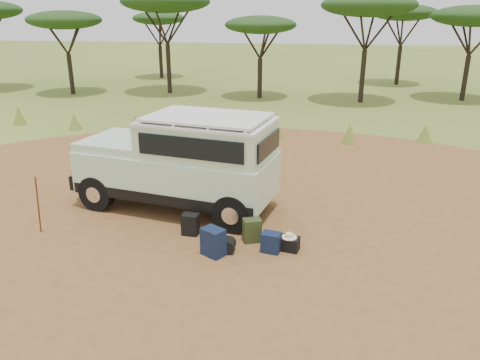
% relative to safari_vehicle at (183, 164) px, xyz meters
% --- Properties ---
extents(ground, '(140.00, 140.00, 0.00)m').
position_rel_safari_vehicle_xyz_m(ground, '(1.62, -0.90, -1.24)').
color(ground, '#4E6825').
rests_on(ground, ground).
extents(dirt_clearing, '(23.00, 23.00, 0.01)m').
position_rel_safari_vehicle_xyz_m(dirt_clearing, '(1.62, -0.90, -1.24)').
color(dirt_clearing, brown).
rests_on(dirt_clearing, ground).
extents(grass_fringe, '(36.60, 1.60, 0.90)m').
position_rel_safari_vehicle_xyz_m(grass_fringe, '(1.74, 7.77, -0.84)').
color(grass_fringe, '#4E6825').
rests_on(grass_fringe, ground).
extents(acacia_treeline, '(46.70, 13.20, 6.26)m').
position_rel_safari_vehicle_xyz_m(acacia_treeline, '(2.38, 18.90, 3.63)').
color(acacia_treeline, black).
rests_on(acacia_treeline, ground).
extents(safari_vehicle, '(5.56, 2.98, 2.57)m').
position_rel_safari_vehicle_xyz_m(safari_vehicle, '(0.00, 0.00, 0.00)').
color(safari_vehicle, '#B9D7B8').
rests_on(safari_vehicle, ground).
extents(walking_staff, '(0.25, 0.22, 1.48)m').
position_rel_safari_vehicle_xyz_m(walking_staff, '(-2.87, -2.12, -0.50)').
color(walking_staff, brown).
rests_on(walking_staff, ground).
extents(backpack_black, '(0.40, 0.31, 0.52)m').
position_rel_safari_vehicle_xyz_m(backpack_black, '(0.61, -1.53, -0.98)').
color(backpack_black, black).
rests_on(backpack_black, ground).
extents(backpack_navy, '(0.59, 0.54, 0.63)m').
position_rel_safari_vehicle_xyz_m(backpack_navy, '(1.37, -2.41, -0.93)').
color(backpack_navy, '#13233E').
rests_on(backpack_navy, ground).
extents(backpack_olive, '(0.48, 0.41, 0.55)m').
position_rel_safari_vehicle_xyz_m(backpack_olive, '(2.10, -1.62, -0.96)').
color(backpack_olive, '#2F3E1C').
rests_on(backpack_olive, ground).
extents(duffel_navy, '(0.45, 0.37, 0.45)m').
position_rel_safari_vehicle_xyz_m(duffel_navy, '(2.58, -2.03, -1.02)').
color(duffel_navy, '#13233E').
rests_on(duffel_navy, ground).
extents(hard_case, '(0.49, 0.39, 0.31)m').
position_rel_safari_vehicle_xyz_m(hard_case, '(2.97, -1.89, -1.09)').
color(hard_case, black).
rests_on(hard_case, ground).
extents(stuff_sack, '(0.33, 0.33, 0.32)m').
position_rel_safari_vehicle_xyz_m(stuff_sack, '(1.66, -2.22, -1.08)').
color(stuff_sack, black).
rests_on(stuff_sack, ground).
extents(safari_hat, '(0.34, 0.34, 0.10)m').
position_rel_safari_vehicle_xyz_m(safari_hat, '(2.97, -1.89, -0.89)').
color(safari_hat, beige).
rests_on(safari_hat, hard_case).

